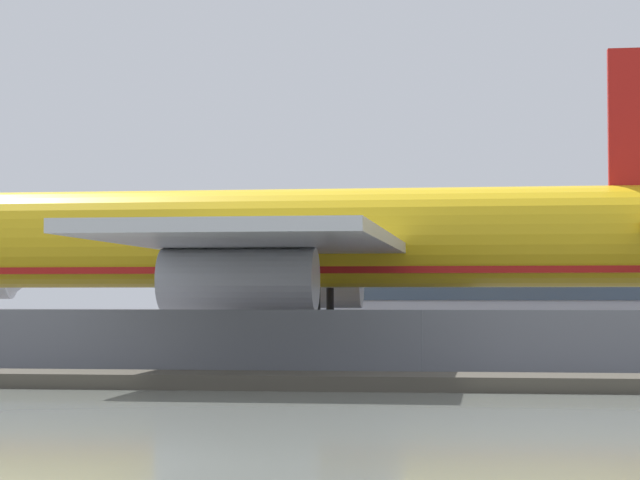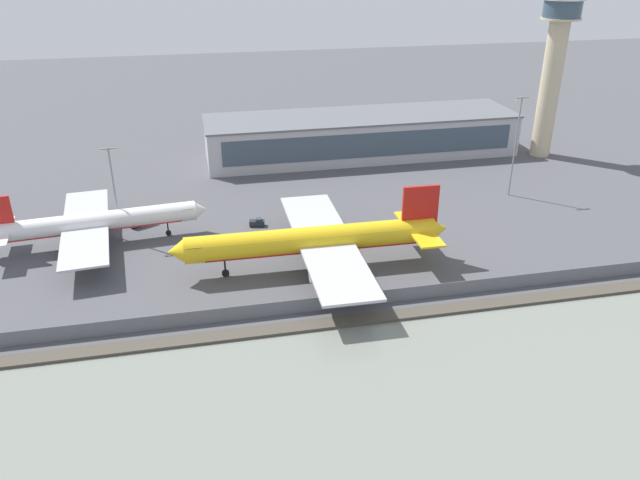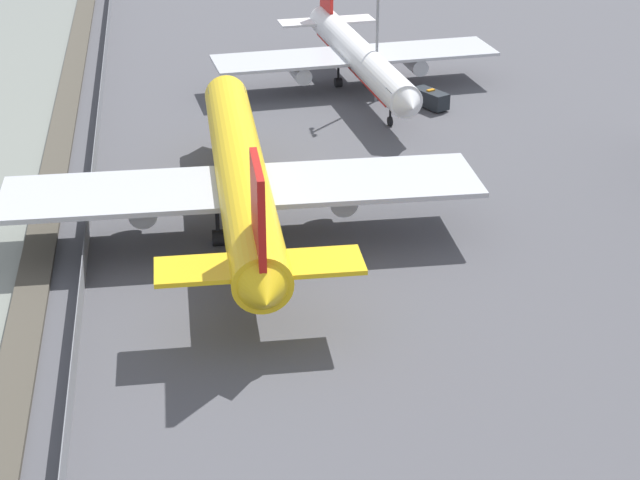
% 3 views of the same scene
% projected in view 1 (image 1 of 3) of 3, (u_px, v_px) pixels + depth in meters
% --- Properties ---
extents(ground_plane, '(500.00, 500.00, 0.00)m').
position_uv_depth(ground_plane, '(435.00, 359.00, 61.85)').
color(ground_plane, '#4C4C51').
extents(shoreline_seawall, '(320.00, 3.00, 0.50)m').
position_uv_depth(shoreline_seawall, '(416.00, 382.00, 41.54)').
color(shoreline_seawall, '#474238').
rests_on(shoreline_seawall, ground).
extents(perimeter_fence, '(280.00, 0.10, 2.60)m').
position_uv_depth(perimeter_fence, '(422.00, 345.00, 46.04)').
color(perimeter_fence, slate).
rests_on(perimeter_fence, ground).
extents(cargo_jet_yellow, '(52.87, 45.19, 15.13)m').
position_uv_depth(cargo_jet_yellow, '(274.00, 243.00, 61.98)').
color(cargo_jet_yellow, yellow).
rests_on(cargo_jet_yellow, ground).
extents(baggage_tug, '(3.45, 2.18, 1.80)m').
position_uv_depth(baggage_tug, '(195.00, 330.00, 83.96)').
color(baggage_tug, '#1E2328').
rests_on(baggage_tug, ground).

